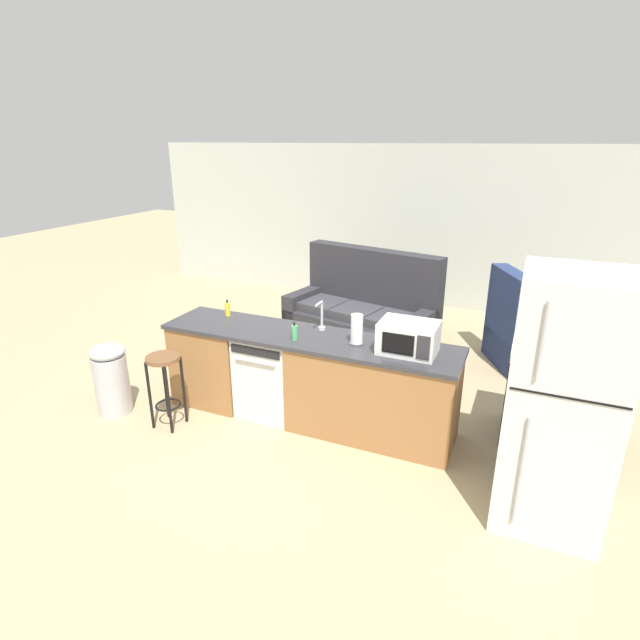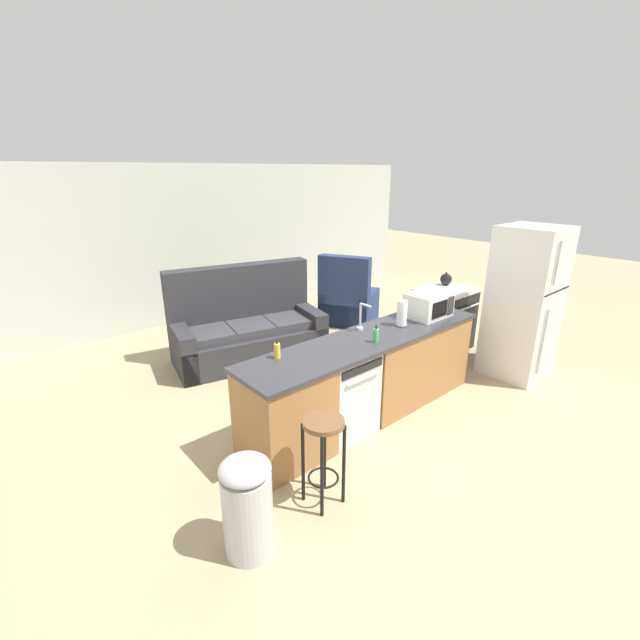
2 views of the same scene
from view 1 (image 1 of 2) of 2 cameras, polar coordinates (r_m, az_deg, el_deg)
The scene contains 16 objects.
ground_plane at distance 5.22m, azimuth -2.99°, elevation -10.76°, with size 24.00×24.00×0.00m, color tan.
wall_back at distance 8.49m, azimuth 11.58°, elevation 10.35°, with size 10.00×0.06×2.60m.
kitchen_counter at distance 4.93m, azimuth -0.56°, elevation -7.15°, with size 2.94×0.66×0.90m.
dishwasher at distance 5.12m, azimuth -5.60°, elevation -6.11°, with size 0.58×0.61×0.84m.
stove_range at distance 5.07m, azimuth 24.80°, elevation -7.91°, with size 0.76×0.68×0.90m.
refrigerator at distance 3.87m, azimuth 25.87°, elevation -8.65°, with size 0.72×0.73×1.88m.
microwave at distance 4.41m, azimuth 10.07°, elevation -1.97°, with size 0.50×0.37×0.28m.
sink_faucet at distance 4.85m, azimuth 0.14°, elevation 0.28°, with size 0.07×0.18×0.30m.
paper_towel_roll at distance 4.54m, azimuth 4.23°, elevation -1.10°, with size 0.14×0.14×0.28m.
soap_bottle at distance 4.64m, azimuth -2.93°, elevation -1.43°, with size 0.06×0.06×0.18m.
dish_soap_bottle at distance 5.36m, azimuth -10.52°, elevation 1.23°, with size 0.06×0.06×0.18m.
kettle at distance 5.00m, azimuth 27.59°, elevation -2.04°, with size 0.21×0.17×0.19m.
bar_stool at distance 5.02m, azimuth -17.31°, elevation -6.11°, with size 0.32×0.32×0.74m.
trash_bin at distance 5.52m, azimuth -22.76°, elevation -6.16°, with size 0.35×0.35×0.74m.
couch at distance 6.87m, azimuth 5.01°, elevation 0.62°, with size 2.15×1.32×1.27m.
armchair at distance 6.64m, azimuth 21.93°, elevation -1.95°, with size 1.10×1.12×1.20m.
Camera 1 is at (2.02, -4.00, 2.67)m, focal length 28.00 mm.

